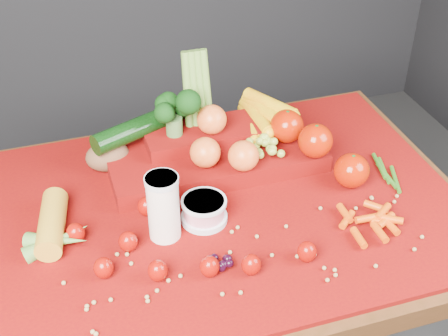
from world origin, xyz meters
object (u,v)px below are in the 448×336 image
object	(u,v)px
milk_glass	(163,205)
yogurt_bowl	(204,210)
table	(227,239)
produce_mound	(226,143)

from	to	relation	value
milk_glass	yogurt_bowl	size ratio (longest dim) A/B	1.50
table	produce_mound	distance (m)	0.23
table	produce_mound	bearing A→B (deg)	72.62
yogurt_bowl	table	bearing A→B (deg)	30.49
table	milk_glass	bearing A→B (deg)	-159.78
milk_glass	produce_mound	distance (m)	0.29
milk_glass	yogurt_bowl	distance (m)	0.11
table	produce_mound	xyz separation A→B (m)	(0.05, 0.15, 0.17)
table	yogurt_bowl	world-z (taller)	yogurt_bowl
table	yogurt_bowl	xyz separation A→B (m)	(-0.06, -0.04, 0.14)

